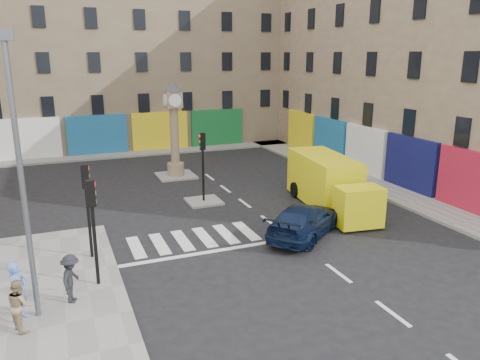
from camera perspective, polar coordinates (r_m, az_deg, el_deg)
ground at (r=19.45m, az=8.61°, el=-8.75°), size 120.00×120.00×0.00m
sidewalk_left at (r=15.41m, az=-26.43°, el=-16.77°), size 7.00×16.00×0.15m
sidewalk_right at (r=31.91m, az=13.03°, el=0.69°), size 2.60×30.00×0.15m
sidewalk_far at (r=38.57m, az=-13.75°, el=3.11°), size 32.00×2.40×0.15m
island_near at (r=25.53m, az=-4.44°, el=-2.61°), size 1.80×1.80×0.12m
island_far at (r=31.09m, az=-7.81°, el=0.53°), size 2.40×2.40×0.12m
building_right at (r=34.99m, az=22.61°, el=14.31°), size 10.00×30.00×16.00m
building_far at (r=43.54m, az=-15.66°, el=15.49°), size 32.00×10.00×17.00m
traffic_light_left_near at (r=16.29m, az=-17.51°, el=-4.20°), size 0.28×0.22×3.70m
traffic_light_left_far at (r=18.58m, az=-18.17°, el=-1.89°), size 0.28×0.22×3.70m
traffic_light_island at (r=24.88m, az=-4.56°, el=2.95°), size 0.28×0.22×3.70m
lamp_post at (r=14.37m, az=-25.25°, el=1.51°), size 0.50×0.25×8.30m
clock_pillar at (r=30.40m, az=-8.04°, el=6.91°), size 1.20×1.20×6.10m
navy_sedan at (r=20.91m, az=7.90°, el=-4.88°), size 5.11×4.58×1.43m
yellow_van at (r=24.84m, az=10.81°, el=-0.38°), size 3.15×7.38×2.61m
pedestrian_blue at (r=15.52m, az=-25.44°, el=-12.17°), size 0.69×0.81×1.87m
pedestrian_tan at (r=15.11m, az=-25.29°, el=-13.59°), size 0.82×0.91×1.55m
pedestrian_dark at (r=16.02m, az=-19.89°, el=-11.23°), size 0.91×1.17×1.59m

